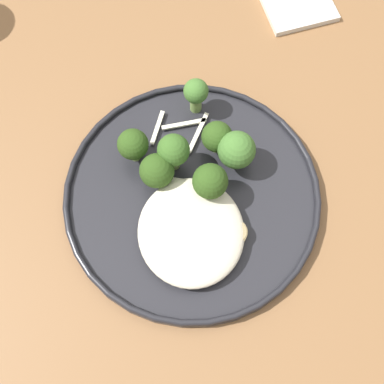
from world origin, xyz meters
TOP-DOWN VIEW (x-y plane):
  - ground at (0.00, 0.00)m, footprint 6.00×6.00m
  - wooden_dining_table at (0.00, 0.00)m, footprint 1.40×1.00m
  - dinner_plate at (-0.06, -0.03)m, footprint 0.29×0.29m
  - noodle_bed at (-0.10, -0.02)m, footprint 0.12×0.11m
  - seared_scallop_on_noodles at (-0.12, -0.05)m, footprint 0.04×0.04m
  - seared_scallop_large_seared at (-0.08, -0.05)m, footprint 0.02×0.02m
  - seared_scallop_right_edge at (-0.10, -0.01)m, footprint 0.03×0.03m
  - seared_scallop_half_hidden at (-0.11, -0.07)m, footprint 0.03×0.03m
  - broccoli_floret_small_sprig at (-0.02, -0.02)m, footprint 0.04×0.04m
  - broccoli_floret_rear_charred at (0.06, -0.05)m, footprint 0.03×0.03m
  - broccoli_floret_front_edge at (-0.00, -0.07)m, footprint 0.04×0.04m
  - broccoli_floret_near_rim at (0.00, 0.03)m, footprint 0.04×0.04m
  - broccoli_floret_center_pile at (-0.02, -0.08)m, footprint 0.04×0.04m
  - broccoli_floret_split_head at (-0.03, 0.01)m, footprint 0.04×0.04m
  - broccoli_floret_beside_noodles at (-0.06, -0.05)m, footprint 0.04×0.04m
  - onion_sliver_short_strip at (0.03, -0.00)m, footprint 0.04×0.02m
  - onion_sliver_pale_crescent at (0.03, -0.03)m, footprint 0.01×0.05m
  - onion_sliver_curled_piece at (0.02, -0.05)m, footprint 0.05×0.03m
  - onion_sliver_long_sliver at (-0.03, -0.01)m, footprint 0.02×0.05m

SIDE VIEW (x-z plane):
  - ground at x=0.00m, z-range 0.00..0.00m
  - wooden_dining_table at x=0.00m, z-range 0.29..1.03m
  - dinner_plate at x=-0.06m, z-range 0.74..0.76m
  - onion_sliver_short_strip at x=0.03m, z-range 0.75..0.76m
  - onion_sliver_pale_crescent at x=0.03m, z-range 0.75..0.76m
  - onion_sliver_curled_piece at x=0.02m, z-range 0.75..0.76m
  - onion_sliver_long_sliver at x=-0.03m, z-range 0.75..0.76m
  - seared_scallop_right_edge at x=-0.10m, z-range 0.75..0.77m
  - seared_scallop_half_hidden at x=-0.11m, z-range 0.75..0.77m
  - seared_scallop_large_seared at x=-0.08m, z-range 0.75..0.77m
  - seared_scallop_on_noodles at x=-0.12m, z-range 0.75..0.77m
  - noodle_bed at x=-0.10m, z-range 0.75..0.78m
  - broccoli_floret_front_edge at x=0.00m, z-range 0.75..0.80m
  - broccoli_floret_split_head at x=-0.03m, z-range 0.75..0.80m
  - broccoli_floret_near_rim at x=0.00m, z-range 0.76..0.81m
  - broccoli_floret_center_pile at x=-0.02m, z-range 0.76..0.81m
  - broccoli_floret_rear_charred at x=0.06m, z-range 0.76..0.81m
  - broccoli_floret_beside_noodles at x=-0.06m, z-range 0.76..0.81m
  - broccoli_floret_small_sprig at x=-0.02m, z-range 0.76..0.82m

